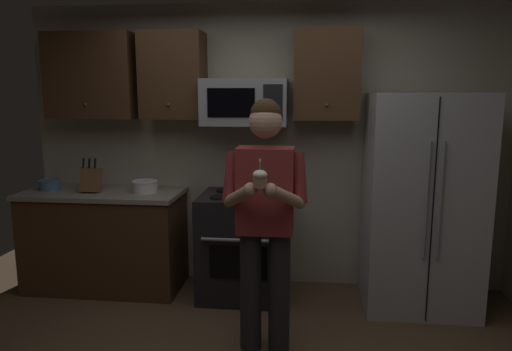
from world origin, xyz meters
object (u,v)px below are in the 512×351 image
object	(u,v)px
cupcake	(260,178)
microwave	(245,102)
knife_block	(91,180)
person	(265,213)
refrigerator	(421,202)
bowl_large_white	(145,186)
bowl_small_colored	(50,184)
oven_range	(244,245)

from	to	relation	value
cupcake	microwave	bearing A→B (deg)	101.47
knife_block	person	bearing A→B (deg)	-27.97
person	cupcake	world-z (taller)	person
microwave	cupcake	bearing A→B (deg)	-78.53
microwave	person	size ratio (longest dim) A/B	0.42
knife_block	refrigerator	bearing A→B (deg)	-0.20
knife_block	bowl_large_white	bearing A→B (deg)	5.20
bowl_small_colored	person	world-z (taller)	person
microwave	knife_block	size ratio (longest dim) A/B	2.31
bowl_small_colored	cupcake	xyz separation A→B (m)	(2.08, -1.26, 0.32)
oven_range	refrigerator	distance (m)	1.56
knife_block	person	distance (m)	1.87
oven_range	bowl_large_white	xyz separation A→B (m)	(-0.90, 0.01, 0.51)
refrigerator	bowl_large_white	world-z (taller)	refrigerator
oven_range	microwave	distance (m)	1.26
bowl_small_colored	oven_range	bearing A→B (deg)	-0.77
microwave	person	bearing A→B (deg)	-75.00
oven_range	knife_block	distance (m)	1.49
bowl_small_colored	knife_block	bearing A→B (deg)	-7.10
bowl_small_colored	cupcake	world-z (taller)	cupcake
knife_block	cupcake	world-z (taller)	cupcake
person	cupcake	bearing A→B (deg)	-90.00
microwave	cupcake	distance (m)	1.45
knife_block	cupcake	xyz separation A→B (m)	(1.65, -1.21, 0.26)
microwave	refrigerator	size ratio (longest dim) A/B	0.41
bowl_large_white	bowl_small_colored	bearing A→B (deg)	179.39
oven_range	bowl_small_colored	size ratio (longest dim) A/B	4.64
bowl_large_white	microwave	bearing A→B (deg)	6.66
oven_range	bowl_large_white	distance (m)	1.03
microwave	refrigerator	bearing A→B (deg)	-6.03
microwave	knife_block	bearing A→B (deg)	-173.85
oven_range	bowl_large_white	world-z (taller)	bowl_large_white
bowl_large_white	cupcake	world-z (taller)	cupcake
bowl_small_colored	cupcake	bearing A→B (deg)	-31.17
bowl_large_white	person	size ratio (longest dim) A/B	0.13
refrigerator	person	distance (m)	1.50
knife_block	person	size ratio (longest dim) A/B	0.18
bowl_large_white	cupcake	distance (m)	1.74
bowl_large_white	cupcake	bearing A→B (deg)	-46.87
microwave	knife_block	world-z (taller)	microwave
bowl_large_white	knife_block	bearing A→B (deg)	-174.80
oven_range	knife_block	size ratio (longest dim) A/B	2.91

